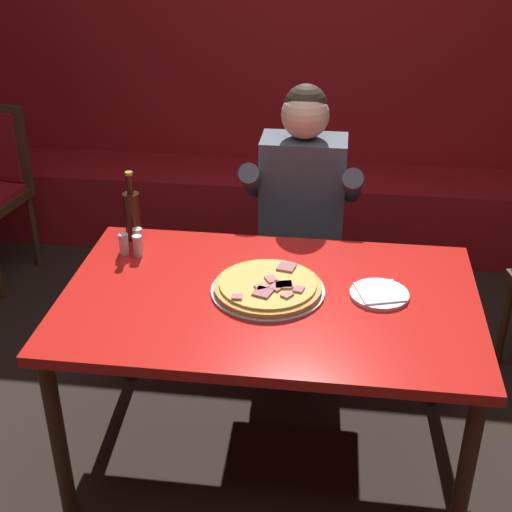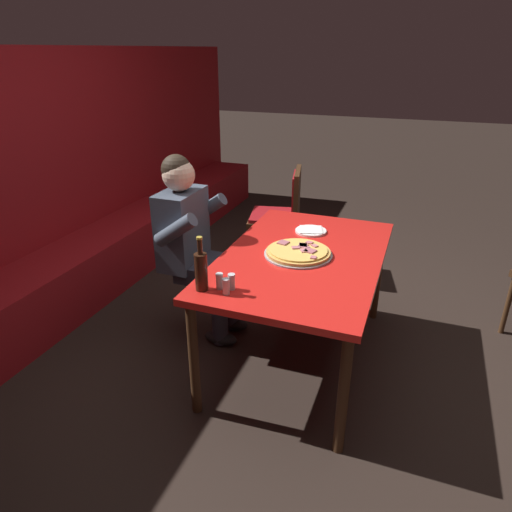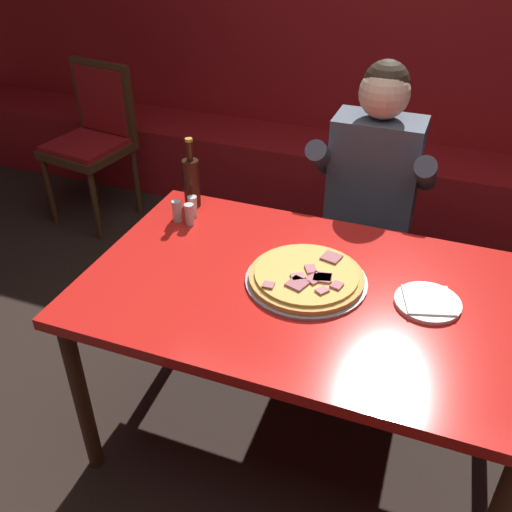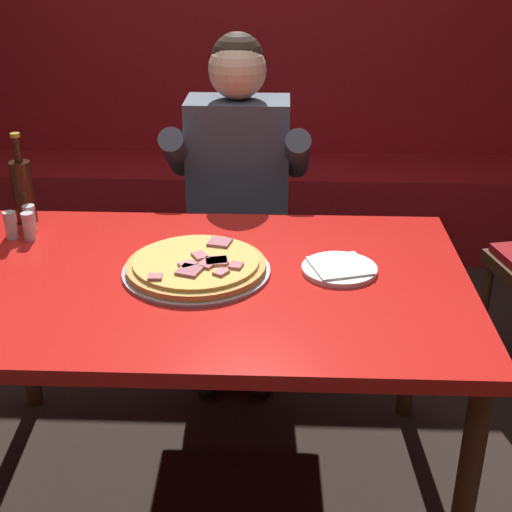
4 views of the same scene
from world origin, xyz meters
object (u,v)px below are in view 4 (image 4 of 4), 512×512
object	(u,v)px
main_dining_table	(200,300)
shaker_red_pepper_flakes	(29,227)
plate_white_paper	(339,268)
beer_bottle	(23,189)
pizza	(197,266)
shaker_parmesan	(11,226)
diner_seated_blue_shirt	(237,194)
shaker_oregano	(30,220)

from	to	relation	value
main_dining_table	shaker_red_pepper_flakes	distance (m)	0.60
main_dining_table	plate_white_paper	world-z (taller)	plate_white_paper
beer_bottle	shaker_red_pepper_flakes	xyz separation A→B (m)	(0.06, -0.14, -0.07)
pizza	beer_bottle	xyz separation A→B (m)	(-0.59, 0.35, 0.09)
pizza	shaker_parmesan	world-z (taller)	shaker_parmesan
pizza	plate_white_paper	size ratio (longest dim) A/B	1.95
plate_white_paper	diner_seated_blue_shirt	world-z (taller)	diner_seated_blue_shirt
plate_white_paper	shaker_parmesan	size ratio (longest dim) A/B	2.44
shaker_oregano	shaker_red_pepper_flakes	bearing A→B (deg)	-75.24
shaker_red_pepper_flakes	diner_seated_blue_shirt	size ratio (longest dim) A/B	0.07
main_dining_table	shaker_oregano	xyz separation A→B (m)	(-0.56, 0.29, 0.11)
beer_bottle	shaker_oregano	xyz separation A→B (m)	(0.04, -0.08, -0.07)
plate_white_paper	diner_seated_blue_shirt	xyz separation A→B (m)	(-0.33, 0.71, -0.05)
main_dining_table	shaker_red_pepper_flakes	xyz separation A→B (m)	(-0.54, 0.23, 0.11)
shaker_parmesan	shaker_red_pepper_flakes	world-z (taller)	same
pizza	diner_seated_blue_shirt	xyz separation A→B (m)	(0.06, 0.74, -0.06)
pizza	shaker_parmesan	size ratio (longest dim) A/B	4.77
shaker_parmesan	shaker_red_pepper_flakes	size ratio (longest dim) A/B	1.00
main_dining_table	pizza	distance (m)	0.09
plate_white_paper	shaker_parmesan	world-z (taller)	shaker_parmesan
diner_seated_blue_shirt	shaker_parmesan	bearing A→B (deg)	-141.29
shaker_red_pepper_flakes	main_dining_table	bearing A→B (deg)	-23.00
pizza	beer_bottle	world-z (taller)	beer_bottle
plate_white_paper	pizza	bearing A→B (deg)	-176.70
pizza	plate_white_paper	world-z (taller)	pizza
main_dining_table	shaker_parmesan	bearing A→B (deg)	158.51
pizza	beer_bottle	size ratio (longest dim) A/B	1.40
shaker_parmesan	diner_seated_blue_shirt	size ratio (longest dim) A/B	0.07
pizza	shaker_parmesan	distance (m)	0.63
beer_bottle	diner_seated_blue_shirt	xyz separation A→B (m)	(0.66, 0.39, -0.15)
main_dining_table	diner_seated_blue_shirt	size ratio (longest dim) A/B	1.16
shaker_oregano	diner_seated_blue_shirt	distance (m)	0.78
beer_bottle	shaker_oregano	world-z (taller)	beer_bottle
beer_bottle	diner_seated_blue_shirt	world-z (taller)	diner_seated_blue_shirt
shaker_red_pepper_flakes	diner_seated_blue_shirt	bearing A→B (deg)	41.60
plate_white_paper	shaker_oregano	size ratio (longest dim) A/B	2.44
plate_white_paper	beer_bottle	bearing A→B (deg)	161.80
shaker_parmesan	shaker_red_pepper_flakes	bearing A→B (deg)	-5.89
pizza	main_dining_table	bearing A→B (deg)	-72.95
shaker_parmesan	shaker_red_pepper_flakes	xyz separation A→B (m)	(0.06, -0.01, 0.00)
shaker_red_pepper_flakes	diner_seated_blue_shirt	xyz separation A→B (m)	(0.60, 0.53, -0.08)
pizza	shaker_oregano	world-z (taller)	shaker_oregano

